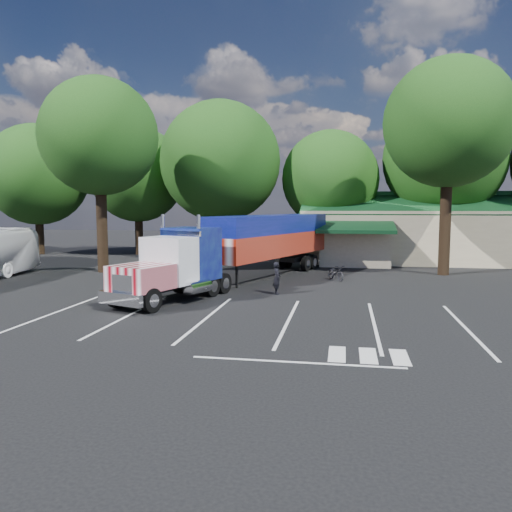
% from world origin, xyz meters
% --- Properties ---
extents(ground, '(120.00, 120.00, 0.00)m').
position_xyz_m(ground, '(0.00, 0.00, 0.00)').
color(ground, black).
rests_on(ground, ground).
extents(event_hall, '(24.20, 14.12, 5.55)m').
position_xyz_m(event_hall, '(13.74, 17.81, 2.21)').
color(event_hall, beige).
rests_on(event_hall, ground).
extents(tree_row_a, '(9.00, 9.00, 11.68)m').
position_xyz_m(tree_row_a, '(-22.00, 16.50, 7.16)').
color(tree_row_a, black).
rests_on(tree_row_a, ground).
extents(tree_row_b, '(8.40, 8.40, 11.35)m').
position_xyz_m(tree_row_b, '(-13.00, 17.80, 7.13)').
color(tree_row_b, black).
rests_on(tree_row_b, ground).
extents(tree_row_c, '(10.00, 10.00, 13.05)m').
position_xyz_m(tree_row_c, '(-5.00, 16.20, 8.04)').
color(tree_row_c, black).
rests_on(tree_row_c, ground).
extents(tree_row_d, '(8.00, 8.00, 10.60)m').
position_xyz_m(tree_row_d, '(4.00, 17.50, 6.58)').
color(tree_row_d, black).
rests_on(tree_row_d, ground).
extents(tree_row_e, '(9.60, 9.60, 12.90)m').
position_xyz_m(tree_row_e, '(13.00, 18.00, 8.09)').
color(tree_row_e, black).
rests_on(tree_row_e, ground).
extents(tree_near_left, '(7.60, 7.60, 12.65)m').
position_xyz_m(tree_near_left, '(-10.50, 6.00, 8.81)').
color(tree_near_left, black).
rests_on(tree_near_left, ground).
extents(tree_near_right, '(8.00, 8.00, 13.50)m').
position_xyz_m(tree_near_right, '(11.50, 8.50, 9.46)').
color(tree_near_right, black).
rests_on(tree_near_right, ground).
extents(semi_truck, '(8.74, 18.60, 3.98)m').
position_xyz_m(semi_truck, '(-0.12, 3.78, 2.25)').
color(semi_truck, black).
rests_on(semi_truck, ground).
extents(woman, '(0.57, 0.68, 1.61)m').
position_xyz_m(woman, '(1.99, -0.28, 0.80)').
color(woman, black).
rests_on(woman, ground).
extents(bicycle, '(1.37, 1.79, 0.90)m').
position_xyz_m(bicycle, '(4.80, 4.90, 0.45)').
color(bicycle, black).
rests_on(bicycle, ground).
extents(silver_sedan, '(4.78, 2.17, 1.52)m').
position_xyz_m(silver_sedan, '(5.76, 14.00, 0.76)').
color(silver_sedan, '#A7A8AE').
rests_on(silver_sedan, ground).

